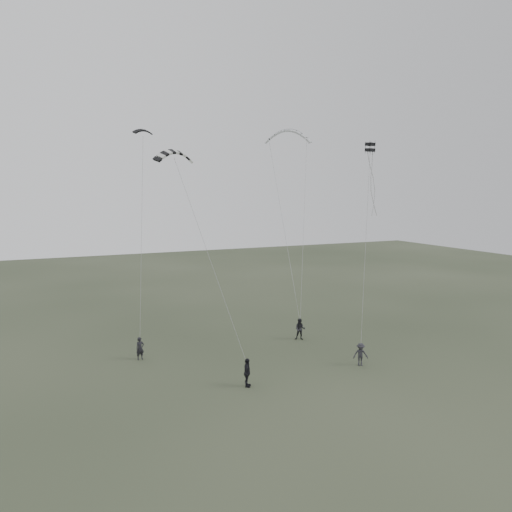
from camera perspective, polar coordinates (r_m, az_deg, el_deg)
name	(u,v)px	position (r m, az deg, el deg)	size (l,w,h in m)	color
ground	(277,373)	(34.74, 2.41, -13.24)	(140.00, 140.00, 0.00)	#2D3623
flyer_left	(140,348)	(38.04, -13.11, -10.25)	(0.61, 0.40, 1.67)	black
flyer_right	(300,329)	(41.99, 5.06, -8.32)	(0.86, 0.67, 1.78)	black
flyer_center	(247,373)	(32.21, -1.02, -13.18)	(1.08, 0.45, 1.84)	black
flyer_far	(361,354)	(36.63, 11.86, -10.94)	(1.05, 0.60, 1.63)	#27272C
kite_dark_small	(143,130)	(39.94, -12.80, 13.84)	(1.47, 0.44, 0.49)	black
kite_pale_large	(288,131)	(49.34, 3.68, 14.12)	(4.51, 1.01, 1.81)	silver
kite_striped	(174,152)	(34.19, -9.37, 11.69)	(2.66, 0.67, 1.08)	black
kite_box	(370,147)	(41.00, 12.91, 12.04)	(0.58, 0.58, 0.69)	black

